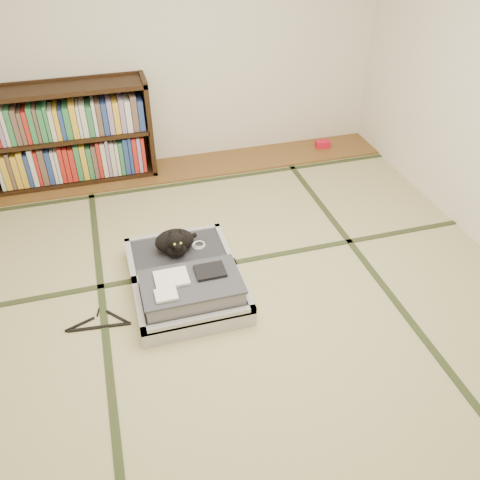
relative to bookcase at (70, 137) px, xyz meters
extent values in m
plane|color=tan|center=(1.10, -2.07, -0.45)|extent=(4.50, 4.50, 0.00)
cube|color=brown|center=(1.10, -0.07, -0.44)|extent=(4.00, 0.50, 0.02)
cube|color=red|center=(2.57, -0.04, -0.40)|extent=(0.16, 0.11, 0.07)
plane|color=silver|center=(1.10, 0.18, 0.75)|extent=(4.00, 0.00, 4.00)
cube|color=#2D381E|center=(0.10, -2.07, -0.45)|extent=(0.05, 4.50, 0.01)
cube|color=#2D381E|center=(2.10, -2.07, -0.45)|extent=(0.05, 4.50, 0.01)
cube|color=#2D381E|center=(1.10, -1.67, -0.45)|extent=(4.00, 0.05, 0.01)
cube|color=#2D381E|center=(1.10, -0.37, -0.45)|extent=(4.00, 0.05, 0.01)
cube|color=black|center=(0.73, 0.00, 0.02)|extent=(0.04, 0.34, 0.97)
cube|color=black|center=(0.00, 0.00, -0.42)|extent=(1.51, 0.34, 0.04)
cube|color=black|center=(0.00, 0.00, 0.46)|extent=(1.51, 0.34, 0.04)
cube|color=black|center=(0.00, 0.00, 0.02)|extent=(1.44, 0.34, 0.03)
cube|color=black|center=(0.00, 0.16, 0.02)|extent=(1.51, 0.02, 0.97)
cube|color=gray|center=(0.00, -0.02, -0.20)|extent=(1.35, 0.24, 0.41)
cube|color=gray|center=(0.00, -0.02, 0.21)|extent=(1.35, 0.24, 0.37)
cube|color=#B7B6BB|center=(0.70, -2.10, -0.39)|extent=(0.76, 0.51, 0.13)
cube|color=#2E2E35|center=(0.70, -2.10, -0.35)|extent=(0.68, 0.43, 0.10)
cube|color=#B7B6BB|center=(0.70, -2.33, -0.31)|extent=(0.76, 0.04, 0.05)
cube|color=#B7B6BB|center=(0.70, -1.87, -0.31)|extent=(0.76, 0.04, 0.05)
cube|color=#B7B6BB|center=(0.34, -2.10, -0.31)|extent=(0.04, 0.51, 0.05)
cube|color=#B7B6BB|center=(1.06, -2.10, -0.31)|extent=(0.04, 0.51, 0.05)
cube|color=#B7B6BB|center=(0.70, -1.59, -0.39)|extent=(0.76, 0.51, 0.13)
cube|color=#2E2E35|center=(0.70, -1.59, -0.35)|extent=(0.68, 0.43, 0.10)
cube|color=#B7B6BB|center=(0.70, -1.83, -0.31)|extent=(0.76, 0.04, 0.05)
cube|color=#B7B6BB|center=(0.70, -1.36, -0.31)|extent=(0.76, 0.04, 0.05)
cube|color=#B7B6BB|center=(0.34, -1.59, -0.31)|extent=(0.04, 0.51, 0.05)
cube|color=#B7B6BB|center=(1.06, -1.59, -0.31)|extent=(0.04, 0.51, 0.05)
cylinder|color=black|center=(0.70, -1.85, -0.31)|extent=(0.68, 0.02, 0.02)
cube|color=gray|center=(0.70, -2.10, -0.26)|extent=(0.65, 0.40, 0.13)
cube|color=#3D3D45|center=(0.70, -2.10, -0.18)|extent=(0.67, 0.42, 0.02)
cube|color=white|center=(0.58, -2.05, -0.16)|extent=(0.22, 0.18, 0.02)
cube|color=black|center=(0.84, -2.05, -0.16)|extent=(0.20, 0.16, 0.02)
cube|color=white|center=(0.52, -2.20, -0.16)|extent=(0.14, 0.12, 0.02)
cube|color=white|center=(0.48, -2.34, -0.38)|extent=(0.06, 0.01, 0.04)
cube|color=white|center=(0.60, -2.34, -0.39)|extent=(0.05, 0.01, 0.04)
cube|color=orange|center=(0.96, -2.34, -0.38)|extent=(0.05, 0.01, 0.04)
cube|color=#197F33|center=(0.88, -2.34, -0.36)|extent=(0.04, 0.01, 0.03)
ellipsoid|color=black|center=(0.68, -1.58, -0.22)|extent=(0.29, 0.19, 0.18)
ellipsoid|color=black|center=(0.68, -1.66, -0.24)|extent=(0.14, 0.11, 0.11)
ellipsoid|color=black|center=(0.68, -1.69, -0.12)|extent=(0.13, 0.12, 0.12)
sphere|color=black|center=(0.68, -1.74, -0.14)|extent=(0.06, 0.06, 0.06)
cone|color=black|center=(0.65, -1.67, -0.06)|extent=(0.04, 0.05, 0.06)
cone|color=black|center=(0.72, -1.67, -0.06)|extent=(0.04, 0.05, 0.06)
sphere|color=#A5BF33|center=(0.66, -1.75, -0.12)|extent=(0.02, 0.02, 0.02)
sphere|color=#A5BF33|center=(0.70, -1.75, -0.12)|extent=(0.02, 0.02, 0.02)
cylinder|color=black|center=(0.78, -1.49, -0.28)|extent=(0.18, 0.11, 0.03)
torus|color=white|center=(0.86, -1.57, -0.30)|extent=(0.11, 0.11, 0.01)
torus|color=white|center=(0.87, -1.57, -0.29)|extent=(0.09, 0.09, 0.01)
cube|color=black|center=(0.07, -2.08, -0.44)|extent=(0.42, 0.06, 0.01)
cube|color=black|center=(-0.06, -2.02, -0.44)|extent=(0.20, 0.09, 0.01)
cube|color=black|center=(0.19, -2.02, -0.44)|extent=(0.15, 0.17, 0.01)
cylinder|color=black|center=(0.07, -1.94, -0.44)|extent=(0.03, 0.07, 0.01)
camera|label=1|loc=(0.31, -4.62, 2.05)|focal=38.00mm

